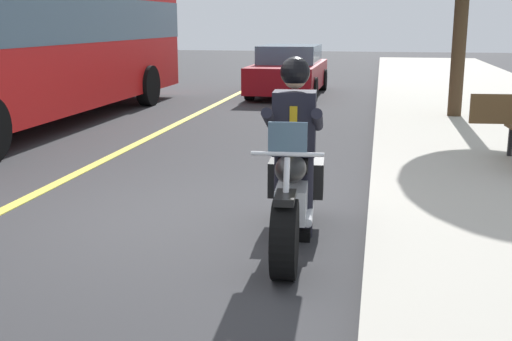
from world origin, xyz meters
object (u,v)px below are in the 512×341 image
at_px(motorcycle_main, 292,197).
at_px(car_silver, 289,70).
at_px(bus_near, 31,31).
at_px(rider_main, 294,132).

distance_m(motorcycle_main, car_silver, 12.65).
distance_m(motorcycle_main, bus_near, 8.78).
distance_m(bus_near, car_silver, 7.78).
xyz_separation_m(bus_near, car_silver, (-6.37, 4.30, -1.18)).
xyz_separation_m(motorcycle_main, bus_near, (-6.14, -6.11, 1.42)).
relative_size(motorcycle_main, rider_main, 1.28).
relative_size(motorcycle_main, car_silver, 0.48).
relative_size(motorcycle_main, bus_near, 0.20).
relative_size(rider_main, bus_near, 0.16).
bearing_deg(bus_near, motorcycle_main, 44.86).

